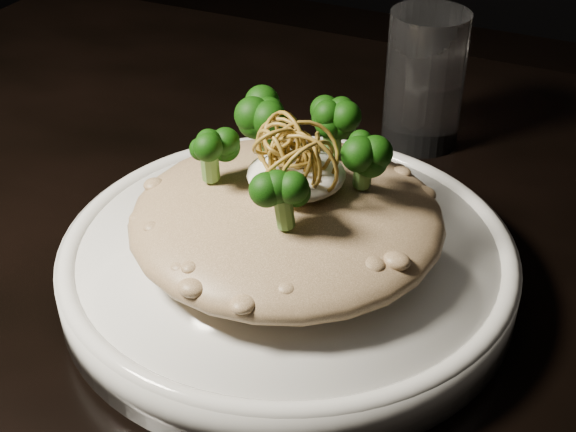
# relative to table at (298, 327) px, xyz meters

# --- Properties ---
(table) EXTENTS (1.10, 0.80, 0.75)m
(table) POSITION_rel_table_xyz_m (0.00, 0.00, 0.00)
(table) COLOR black
(table) RESTS_ON ground
(plate) EXTENTS (0.31, 0.31, 0.03)m
(plate) POSITION_rel_table_xyz_m (0.01, -0.05, 0.10)
(plate) COLOR silver
(plate) RESTS_ON table
(risotto) EXTENTS (0.21, 0.21, 0.05)m
(risotto) POSITION_rel_table_xyz_m (0.01, -0.05, 0.14)
(risotto) COLOR brown
(risotto) RESTS_ON plate
(broccoli) EXTENTS (0.13, 0.13, 0.05)m
(broccoli) POSITION_rel_table_xyz_m (0.02, -0.04, 0.18)
(broccoli) COLOR black
(broccoli) RESTS_ON risotto
(cheese) EXTENTS (0.06, 0.06, 0.02)m
(cheese) POSITION_rel_table_xyz_m (0.02, -0.04, 0.17)
(cheese) COLOR white
(cheese) RESTS_ON risotto
(shallots) EXTENTS (0.06, 0.06, 0.04)m
(shallots) POSITION_rel_table_xyz_m (0.02, -0.05, 0.20)
(shallots) COLOR brown
(shallots) RESTS_ON cheese
(drinking_glass) EXTENTS (0.08, 0.08, 0.12)m
(drinking_glass) POSITION_rel_table_xyz_m (0.03, 0.19, 0.14)
(drinking_glass) COLOR silver
(drinking_glass) RESTS_ON table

